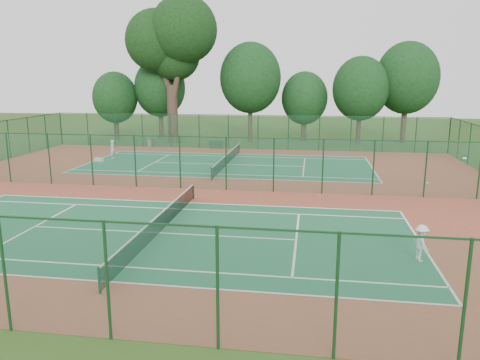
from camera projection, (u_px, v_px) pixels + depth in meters
The scene contains 19 objects.
ground at pixel (203, 189), 30.76m from camera, with size 120.00×120.00×0.00m, color #2A4816.
red_pad at pixel (203, 189), 30.76m from camera, with size 40.00×36.00×0.01m, color brown.
court_near at pixel (160, 233), 22.07m from camera, with size 23.77×10.97×0.01m, color #1D5D39.
court_far at pixel (228, 164), 39.44m from camera, with size 23.77×10.97×0.01m, color #1E603D.
fence_north at pixel (243, 132), 47.75m from camera, with size 40.00×0.09×3.50m.
fence_south at pixel (55, 277), 13.00m from camera, with size 40.00×0.09×3.50m.
fence_divider at pixel (203, 163), 30.38m from camera, with size 40.00×0.09×3.50m.
tennis_net_near at pixel (160, 222), 21.95m from camera, with size 0.10×12.90×0.97m.
tennis_net_far at pixel (228, 158), 39.33m from camera, with size 0.10×12.90×0.97m.
player_near at pixel (421, 243), 18.56m from camera, with size 0.97×0.56×1.50m, color silver.
player_far at pixel (112, 149), 42.08m from camera, with size 0.62×0.41×1.70m, color silver.
trash_bin at pixel (150, 143), 49.12m from camera, with size 0.51×0.51×0.91m, color slate.
bench at pixel (216, 145), 48.00m from camera, with size 1.43×0.71×0.85m.
kit_bag at pixel (99, 160), 40.85m from camera, with size 0.84×0.31×0.31m, color silver.
stray_ball_a at pixel (319, 195), 29.04m from camera, with size 0.07×0.07×0.07m, color #C4E635.
stray_ball_b at pixel (334, 195), 29.08m from camera, with size 0.07×0.07×0.07m, color #A4C12D.
stray_ball_c at pixel (218, 191), 30.11m from camera, with size 0.07×0.07×0.07m, color #F1F238.
big_tree at pixel (172, 40), 50.99m from camera, with size 10.32×7.56×15.86m.
evergreen_row at pixel (255, 141), 54.09m from camera, with size 39.00×5.00×12.00m, color black, non-canonical shape.
Camera 1 is at (6.94, -29.19, 7.20)m, focal length 35.00 mm.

